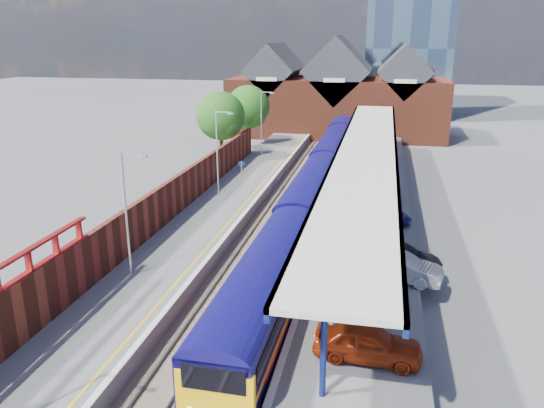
{
  "coord_description": "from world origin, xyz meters",
  "views": [
    {
      "loc": [
        6.58,
        -18.5,
        13.62
      ],
      "look_at": [
        -0.57,
        15.53,
        2.6
      ],
      "focal_mm": 35.0,
      "sensor_mm": 36.0,
      "label": 1
    }
  ],
  "objects_px": {
    "lamp_post_b": "(128,207)",
    "parked_car_blue": "(381,216)",
    "platform_sign": "(242,170)",
    "parked_car_silver": "(398,267)",
    "parked_car_dark": "(400,255)",
    "train": "(324,168)",
    "lamp_post_d": "(262,119)",
    "lamp_post_c": "(219,148)",
    "parked_car_red": "(368,342)"
  },
  "relations": [
    {
      "from": "lamp_post_b",
      "to": "parked_car_blue",
      "type": "bearing_deg",
      "value": 41.03
    },
    {
      "from": "platform_sign",
      "to": "parked_car_silver",
      "type": "distance_m",
      "value": 20.12
    },
    {
      "from": "parked_car_dark",
      "to": "parked_car_blue",
      "type": "distance_m",
      "value": 7.19
    },
    {
      "from": "train",
      "to": "lamp_post_d",
      "type": "height_order",
      "value": "lamp_post_d"
    },
    {
      "from": "lamp_post_c",
      "to": "lamp_post_d",
      "type": "relative_size",
      "value": 1.0
    },
    {
      "from": "parked_car_silver",
      "to": "parked_car_red",
      "type": "bearing_deg",
      "value": -176.98
    },
    {
      "from": "lamp_post_b",
      "to": "parked_car_blue",
      "type": "distance_m",
      "value": 17.79
    },
    {
      "from": "train",
      "to": "parked_car_silver",
      "type": "xyz_separation_m",
      "value": [
        6.35,
        -20.32,
        -0.35
      ]
    },
    {
      "from": "lamp_post_c",
      "to": "parked_car_red",
      "type": "bearing_deg",
      "value": -58.8
    },
    {
      "from": "lamp_post_c",
      "to": "parked_car_silver",
      "type": "distance_m",
      "value": 19.84
    },
    {
      "from": "parked_car_red",
      "to": "parked_car_dark",
      "type": "height_order",
      "value": "parked_car_red"
    },
    {
      "from": "lamp_post_d",
      "to": "lamp_post_b",
      "type": "bearing_deg",
      "value": -90.0
    },
    {
      "from": "lamp_post_c",
      "to": "parked_car_blue",
      "type": "height_order",
      "value": "lamp_post_c"
    },
    {
      "from": "train",
      "to": "parked_car_silver",
      "type": "relative_size",
      "value": 14.08
    },
    {
      "from": "lamp_post_c",
      "to": "parked_car_dark",
      "type": "distance_m",
      "value": 18.79
    },
    {
      "from": "parked_car_red",
      "to": "lamp_post_c",
      "type": "bearing_deg",
      "value": 34.49
    },
    {
      "from": "lamp_post_b",
      "to": "lamp_post_c",
      "type": "relative_size",
      "value": 1.0
    },
    {
      "from": "parked_car_silver",
      "to": "train",
      "type": "bearing_deg",
      "value": 29.94
    },
    {
      "from": "lamp_post_b",
      "to": "parked_car_silver",
      "type": "bearing_deg",
      "value": 10.12
    },
    {
      "from": "platform_sign",
      "to": "parked_car_dark",
      "type": "distance_m",
      "value": 18.87
    },
    {
      "from": "parked_car_blue",
      "to": "train",
      "type": "bearing_deg",
      "value": 17.46
    },
    {
      "from": "train",
      "to": "parked_car_silver",
      "type": "bearing_deg",
      "value": -72.65
    },
    {
      "from": "lamp_post_b",
      "to": "parked_car_blue",
      "type": "height_order",
      "value": "lamp_post_b"
    },
    {
      "from": "parked_car_silver",
      "to": "parked_car_blue",
      "type": "xyz_separation_m",
      "value": [
        -1.04,
        8.93,
        -0.17
      ]
    },
    {
      "from": "lamp_post_b",
      "to": "parked_car_red",
      "type": "relative_size",
      "value": 1.6
    },
    {
      "from": "platform_sign",
      "to": "parked_car_dark",
      "type": "relative_size",
      "value": 0.53
    },
    {
      "from": "lamp_post_c",
      "to": "lamp_post_d",
      "type": "height_order",
      "value": "same"
    },
    {
      "from": "parked_car_blue",
      "to": "parked_car_red",
      "type": "bearing_deg",
      "value": 171.49
    },
    {
      "from": "parked_car_dark",
      "to": "platform_sign",
      "type": "bearing_deg",
      "value": 58.65
    },
    {
      "from": "lamp_post_b",
      "to": "lamp_post_d",
      "type": "height_order",
      "value": "same"
    },
    {
      "from": "platform_sign",
      "to": "parked_car_dark",
      "type": "bearing_deg",
      "value": -46.32
    },
    {
      "from": "lamp_post_c",
      "to": "platform_sign",
      "type": "bearing_deg",
      "value": 55.74
    },
    {
      "from": "platform_sign",
      "to": "parked_car_dark",
      "type": "xyz_separation_m",
      "value": [
        13.02,
        -13.63,
        -1.01
      ]
    },
    {
      "from": "train",
      "to": "parked_car_red",
      "type": "relative_size",
      "value": 15.03
    },
    {
      "from": "lamp_post_c",
      "to": "parked_car_blue",
      "type": "xyz_separation_m",
      "value": [
        13.17,
        -4.54,
        -3.4
      ]
    },
    {
      "from": "train",
      "to": "lamp_post_b",
      "type": "height_order",
      "value": "lamp_post_b"
    },
    {
      "from": "train",
      "to": "parked_car_red",
      "type": "height_order",
      "value": "train"
    },
    {
      "from": "parked_car_blue",
      "to": "lamp_post_d",
      "type": "bearing_deg",
      "value": 25.13
    },
    {
      "from": "lamp_post_c",
      "to": "parked_car_dark",
      "type": "relative_size",
      "value": 1.49
    },
    {
      "from": "platform_sign",
      "to": "parked_car_red",
      "type": "relative_size",
      "value": 0.57
    },
    {
      "from": "platform_sign",
      "to": "train",
      "type": "bearing_deg",
      "value": 36.81
    },
    {
      "from": "lamp_post_b",
      "to": "parked_car_dark",
      "type": "xyz_separation_m",
      "value": [
        14.38,
        4.37,
        -3.31
      ]
    },
    {
      "from": "lamp_post_b",
      "to": "parked_car_silver",
      "type": "distance_m",
      "value": 14.79
    },
    {
      "from": "parked_car_blue",
      "to": "parked_car_silver",
      "type": "bearing_deg",
      "value": 179.08
    },
    {
      "from": "lamp_post_b",
      "to": "parked_car_red",
      "type": "distance_m",
      "value": 14.3
    },
    {
      "from": "train",
      "to": "lamp_post_b",
      "type": "bearing_deg",
      "value": -108.97
    },
    {
      "from": "parked_car_red",
      "to": "parked_car_silver",
      "type": "bearing_deg",
      "value": -6.27
    },
    {
      "from": "lamp_post_d",
      "to": "parked_car_red",
      "type": "distance_m",
      "value": 39.58
    },
    {
      "from": "parked_car_silver",
      "to": "platform_sign",
      "type": "bearing_deg",
      "value": 52.3
    },
    {
      "from": "lamp_post_d",
      "to": "parked_car_dark",
      "type": "bearing_deg",
      "value": -62.51
    }
  ]
}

